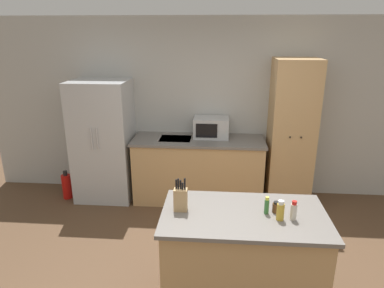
{
  "coord_description": "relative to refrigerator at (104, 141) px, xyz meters",
  "views": [
    {
      "loc": [
        -0.09,
        -2.64,
        2.4
      ],
      "look_at": [
        -0.41,
        1.4,
        1.05
      ],
      "focal_mm": 32.0,
      "sensor_mm": 36.0,
      "label": 1
    }
  ],
  "objects": [
    {
      "name": "spice_bottle_short_red",
      "position": [
        2.18,
        -2.11,
        0.14
      ],
      "size": [
        0.06,
        0.06,
        0.17
      ],
      "color": "gold",
      "rests_on": "kitchen_island"
    },
    {
      "name": "microwave",
      "position": [
        1.56,
        0.13,
        0.2
      ],
      "size": [
        0.5,
        0.36,
        0.28
      ],
      "color": "#B2B5B7",
      "rests_on": "back_counter"
    },
    {
      "name": "kitchen_island",
      "position": [
        1.89,
        -2.03,
        -0.41
      ],
      "size": [
        1.4,
        0.79,
        0.93
      ],
      "color": "tan",
      "rests_on": "ground_plane"
    },
    {
      "name": "knife_block",
      "position": [
        1.35,
        -2.02,
        0.16
      ],
      "size": [
        0.11,
        0.08,
        0.3
      ],
      "color": "tan",
      "rests_on": "kitchen_island"
    },
    {
      "name": "spice_bottle_tall_dark",
      "position": [
        2.28,
        -2.1,
        0.13
      ],
      "size": [
        0.05,
        0.05,
        0.17
      ],
      "color": "beige",
      "rests_on": "kitchen_island"
    },
    {
      "name": "wall_back",
      "position": [
        1.75,
        0.36,
        0.43
      ],
      "size": [
        7.2,
        0.06,
        2.6
      ],
      "color": "#B2B2AD",
      "rests_on": "ground_plane"
    },
    {
      "name": "spice_bottle_green_herb",
      "position": [
        2.16,
        -1.99,
        0.1
      ],
      "size": [
        0.06,
        0.06,
        0.1
      ],
      "color": "#563319",
      "rests_on": "kitchen_island"
    },
    {
      "name": "fire_extinguisher",
      "position": [
        -0.58,
        -0.13,
        -0.68
      ],
      "size": [
        0.14,
        0.14,
        0.43
      ],
      "color": "red",
      "rests_on": "ground_plane"
    },
    {
      "name": "refrigerator",
      "position": [
        0.0,
        0.0,
        0.0
      ],
      "size": [
        0.81,
        0.69,
        1.75
      ],
      "color": "#B7BABC",
      "rests_on": "ground_plane"
    },
    {
      "name": "back_counter",
      "position": [
        1.38,
        0.01,
        -0.4
      ],
      "size": [
        1.87,
        0.68,
        0.93
      ],
      "color": "tan",
      "rests_on": "ground_plane"
    },
    {
      "name": "spice_bottle_amber_oil",
      "position": [
        2.08,
        -2.02,
        0.13
      ],
      "size": [
        0.04,
        0.04,
        0.15
      ],
      "color": "#337033",
      "rests_on": "kitchen_island"
    },
    {
      "name": "pantry_cabinet",
      "position": [
        2.67,
        0.05,
        0.15
      ],
      "size": [
        0.59,
        0.59,
        2.06
      ],
      "color": "tan",
      "rests_on": "ground_plane"
    }
  ]
}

